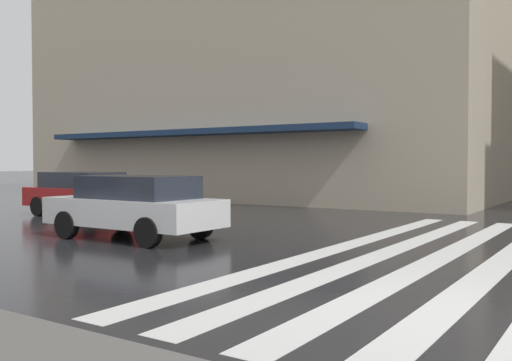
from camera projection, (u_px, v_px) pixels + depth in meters
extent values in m
plane|color=black|center=(439.00, 312.00, 6.33)|extent=(220.00, 220.00, 0.00)
cube|color=silver|center=(504.00, 260.00, 9.66)|extent=(13.00, 0.50, 0.01)
cube|color=silver|center=(445.00, 255.00, 10.21)|extent=(13.00, 0.50, 0.01)
cube|color=silver|center=(392.00, 251.00, 10.76)|extent=(13.00, 0.50, 0.01)
cube|color=silver|center=(344.00, 246.00, 11.31)|extent=(13.00, 0.50, 0.01)
cube|color=tan|center=(281.00, 49.00, 30.39)|extent=(14.83, 22.92, 15.80)
cube|color=#192D4C|center=(185.00, 133.00, 23.85)|extent=(1.20, 16.04, 0.24)
cube|color=maroon|center=(85.00, 197.00, 17.88)|extent=(1.75, 4.10, 0.60)
cube|color=#232833|center=(82.00, 180.00, 17.94)|extent=(1.54, 2.46, 0.50)
cylinder|color=black|center=(132.00, 206.00, 17.89)|extent=(0.20, 0.62, 0.62)
cylinder|color=black|center=(91.00, 210.00, 16.51)|extent=(0.20, 0.62, 0.62)
cylinder|color=black|center=(80.00, 203.00, 19.26)|extent=(0.20, 0.62, 0.62)
cylinder|color=black|center=(39.00, 206.00, 17.88)|extent=(0.20, 0.62, 0.62)
cube|color=silver|center=(133.00, 211.00, 12.49)|extent=(1.75, 4.10, 0.60)
cube|color=#232833|center=(138.00, 187.00, 12.39)|extent=(1.54, 2.46, 0.50)
cylinder|color=black|center=(67.00, 225.00, 12.49)|extent=(0.20, 0.62, 0.62)
cylinder|color=black|center=(122.00, 219.00, 13.87)|extent=(0.20, 0.62, 0.62)
cylinder|color=black|center=(148.00, 232.00, 11.12)|extent=(0.20, 0.62, 0.62)
cylinder|color=black|center=(200.00, 225.00, 12.50)|extent=(0.20, 0.62, 0.62)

